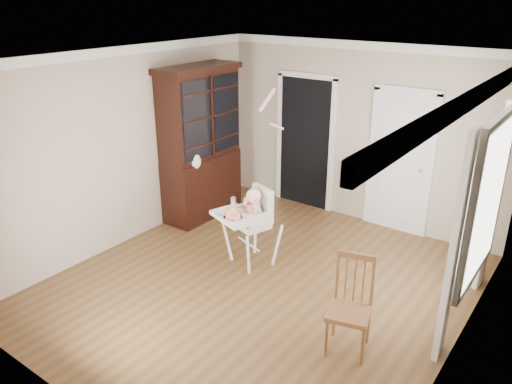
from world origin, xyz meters
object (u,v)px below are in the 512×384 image
Objects in this scene: high_chair at (252,218)px; dining_chair at (350,308)px; sippy_cup at (233,202)px; cake at (233,214)px; china_cabinet at (200,143)px.

high_chair is 1.06× the size of dining_chair.
dining_chair reaches higher than sippy_cup.
high_chair is at bearing 74.26° from cake.
high_chair is at bearing 3.32° from sippy_cup.
china_cabinet reaches higher than dining_chair.
high_chair reaches higher than dining_chair.
china_cabinet is at bearing 171.86° from high_chair.
sippy_cup is 1.58m from china_cabinet.
dining_chair reaches higher than cake.
high_chair is at bearing -27.06° from china_cabinet.
high_chair reaches higher than cake.
cake is 0.33m from sippy_cup.
sippy_cup is at bearing 144.35° from dining_chair.
high_chair is at bearing 141.01° from dining_chair.
dining_chair is at bearing -15.42° from cake.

